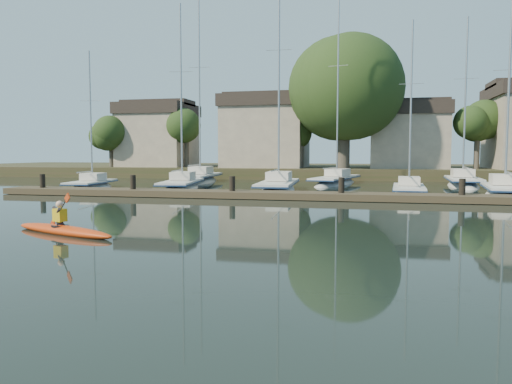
% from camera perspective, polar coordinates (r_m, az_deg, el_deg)
% --- Properties ---
extents(ground, '(160.00, 160.00, 0.00)m').
position_cam_1_polar(ground, '(13.66, -6.38, -6.09)').
color(ground, black).
rests_on(ground, ground).
extents(kayak, '(4.38, 2.12, 1.43)m').
position_cam_1_polar(kayak, '(16.59, -21.23, -3.88)').
color(kayak, '#B5360D').
rests_on(kayak, ground).
extents(dock, '(34.00, 2.00, 1.80)m').
position_cam_1_polar(dock, '(27.14, 3.38, -0.34)').
color(dock, '#3F3424').
rests_on(dock, ground).
extents(sailboat_0, '(2.85, 6.91, 10.64)m').
position_cam_1_polar(sailboat_0, '(36.59, -18.28, 0.10)').
color(sailboat_0, silver).
rests_on(sailboat_0, ground).
extents(sailboat_1, '(3.45, 8.63, 13.74)m').
position_cam_1_polar(sailboat_1, '(34.42, -8.50, -0.00)').
color(sailboat_1, silver).
rests_on(sailboat_1, ground).
extents(sailboat_2, '(2.76, 9.54, 15.61)m').
position_cam_1_polar(sailboat_2, '(32.47, 2.53, -0.24)').
color(sailboat_2, silver).
rests_on(sailboat_2, ground).
extents(sailboat_3, '(2.25, 7.15, 11.37)m').
position_cam_1_polar(sailboat_3, '(30.99, 17.05, -0.62)').
color(sailboat_3, silver).
rests_on(sailboat_3, ground).
extents(sailboat_4, '(3.03, 7.57, 12.53)m').
position_cam_1_polar(sailboat_4, '(31.81, 26.57, -0.84)').
color(sailboat_4, silver).
rests_on(sailboat_4, ground).
extents(sailboat_5, '(3.19, 10.13, 16.50)m').
position_cam_1_polar(sailboat_5, '(42.30, -6.48, 0.83)').
color(sailboat_5, silver).
rests_on(sailboat_5, ground).
extents(sailboat_6, '(4.12, 10.24, 15.94)m').
position_cam_1_polar(sailboat_6, '(40.08, 9.09, 0.63)').
color(sailboat_6, silver).
rests_on(sailboat_6, ground).
extents(sailboat_7, '(2.77, 8.70, 13.83)m').
position_cam_1_polar(sailboat_7, '(40.28, 22.56, 0.33)').
color(sailboat_7, silver).
rests_on(sailboat_7, ground).
extents(shore, '(90.00, 25.25, 12.75)m').
position_cam_1_polar(shore, '(53.04, 9.83, 5.25)').
color(shore, '#283018').
rests_on(shore, ground).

